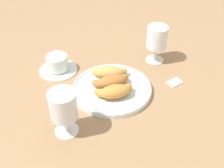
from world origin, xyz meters
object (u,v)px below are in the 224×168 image
at_px(croissant_large, 115,91).
at_px(croissant_small, 112,81).
at_px(juice_glass_left, 64,107).
at_px(pastry_plate, 112,89).
at_px(juice_glass_right, 157,39).
at_px(croissant_extra, 109,72).
at_px(coffee_cup_near, 58,64).
at_px(sugar_packet, 175,82).

relative_size(croissant_large, croissant_small, 1.02).
bearing_deg(juice_glass_left, croissant_large, 50.89).
bearing_deg(juice_glass_left, pastry_plate, 61.36).
relative_size(juice_glass_left, juice_glass_right, 1.00).
distance_m(croissant_extra, coffee_cup_near, 0.20).
bearing_deg(croissant_small, pastry_plate, -64.81).
bearing_deg(coffee_cup_near, juice_glass_right, 17.99).
bearing_deg(croissant_extra, coffee_cup_near, 168.25).
bearing_deg(pastry_plate, sugar_packet, 19.11).
xyz_separation_m(croissant_extra, sugar_packet, (0.22, 0.02, -0.03)).
bearing_deg(juice_glass_right, coffee_cup_near, -162.01).
relative_size(croissant_large, juice_glass_right, 0.91).
relative_size(croissant_small, juice_glass_right, 0.89).
bearing_deg(pastry_plate, croissant_large, -72.07).
bearing_deg(croissant_extra, juice_glass_left, -110.02).
height_order(coffee_cup_near, juice_glass_left, juice_glass_left).
height_order(pastry_plate, croissant_small, croissant_small).
xyz_separation_m(croissant_large, croissant_extra, (-0.03, 0.10, 0.00)).
bearing_deg(juice_glass_right, croissant_large, -116.32).
distance_m(juice_glass_left, sugar_packet, 0.42).
bearing_deg(croissant_extra, sugar_packet, 5.47).
bearing_deg(croissant_large, juice_glass_left, -129.11).
height_order(juice_glass_left, sugar_packet, juice_glass_left).
xyz_separation_m(coffee_cup_near, juice_glass_right, (0.35, 0.11, 0.07)).
distance_m(croissant_small, croissant_extra, 0.05).
bearing_deg(pastry_plate, croissant_extra, 107.60).
bearing_deg(croissant_extra, croissant_small, -72.88).
xyz_separation_m(pastry_plate, sugar_packet, (0.21, 0.07, -0.01)).
xyz_separation_m(croissant_small, sugar_packet, (0.21, 0.07, -0.03)).
xyz_separation_m(croissant_small, coffee_cup_near, (-0.21, 0.09, -0.01)).
bearing_deg(pastry_plate, coffee_cup_near, 156.51).
distance_m(croissant_large, juice_glass_right, 0.28).
bearing_deg(sugar_packet, croissant_small, 156.84).
bearing_deg(croissant_small, croissant_extra, 107.12).
relative_size(coffee_cup_near, sugar_packet, 2.72).
relative_size(croissant_extra, sugar_packet, 2.72).
bearing_deg(croissant_extra, croissant_large, -72.24).
relative_size(croissant_large, sugar_packet, 2.53).
bearing_deg(juice_glass_left, coffee_cup_near, 110.55).
relative_size(coffee_cup_near, juice_glass_right, 0.97).
relative_size(croissant_extra, juice_glass_left, 0.97).
bearing_deg(pastry_plate, croissant_small, 115.19).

